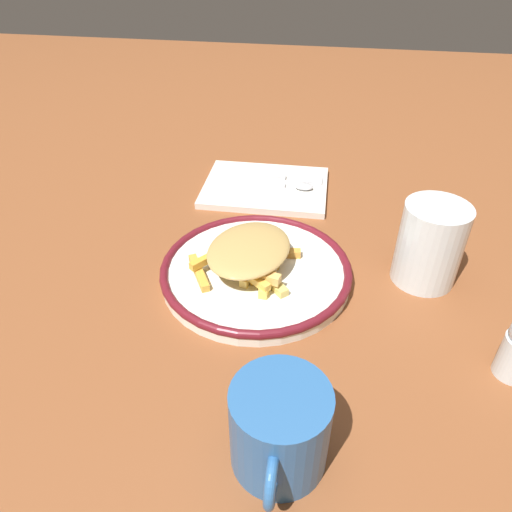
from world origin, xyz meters
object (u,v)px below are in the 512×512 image
Objects in this scene: fries_heap at (250,254)px; napkin at (265,187)px; fork at (274,177)px; water_glass at (430,244)px; plate at (256,271)px; coffee_mug at (279,429)px; spoon at (285,185)px.

fries_heap is 0.25m from napkin.
napkin is 0.03m from fork.
napkin is at bearing -130.01° from water_glass.
plate is 1.46× the size of fork.
napkin is at bearing -170.15° from coffee_mug.
napkin is (-0.24, -0.02, -0.01)m from plate.
napkin is 1.22× the size of fork.
plate is 0.27m from fork.
fork is 1.52× the size of coffee_mug.
fries_heap is (-0.00, -0.01, 0.03)m from plate.
plate is at bearing 2.39° from fork.
coffee_mug is at bearing 9.85° from napkin.
fries_heap is 0.72× the size of napkin.
fork is 1.16× the size of spoon.
napkin is 0.51m from coffee_mug.
spoon is 0.30m from water_glass.
water_glass is (0.20, 0.21, 0.04)m from spoon.
fries_heap is at bearing -81.16° from water_glass.
fries_heap is 0.24m from spoon.
fork is 0.04m from spoon.
plate reaches higher than fork.
fries_heap is 0.23m from water_glass.
fries_heap is 1.33× the size of coffee_mug.
plate is at bearing -2.70° from spoon.
coffee_mug is (0.50, 0.09, 0.04)m from napkin.
fries_heap is 0.26m from coffee_mug.
plate is at bearing -80.68° from water_glass.
spoon is at bearing 85.66° from napkin.
water_glass is at bearing 151.21° from coffee_mug.
spoon is at bearing 175.46° from fries_heap.
coffee_mug is at bearing 13.88° from plate.
spoon is (0.00, 0.03, 0.01)m from napkin.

